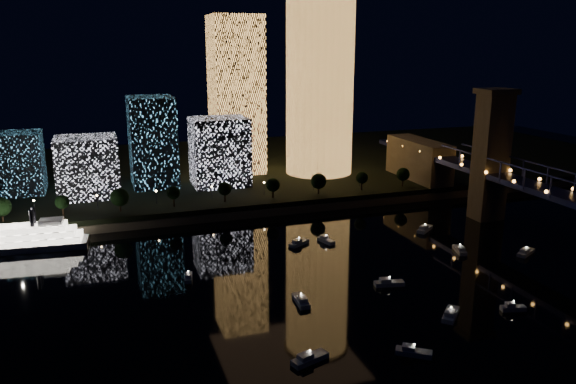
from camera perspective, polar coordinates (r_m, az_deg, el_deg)
name	(u,v)px	position (r m, az deg, el deg)	size (l,w,h in m)	color
ground	(404,292)	(158.68, 11.68, -9.96)	(520.00, 520.00, 0.00)	black
far_bank	(251,167)	(299.96, -3.80, 2.52)	(420.00, 160.00, 5.00)	black
seawall	(301,208)	(227.95, 1.32, -1.61)	(420.00, 6.00, 3.00)	#6B5E4C
tower_cylindrical	(320,83)	(270.75, 3.25, 11.01)	(34.00, 34.00, 86.32)	#FFAD51
tower_rectangular	(236,95)	(274.27, -5.27, 9.74)	(23.36, 23.36, 74.32)	#FFAD51
midrise_blocks	(135,153)	(250.92, -15.28, 3.84)	(103.59, 35.63, 38.98)	white
riverboat	(10,240)	(205.59, -26.38, -4.38)	(47.74, 13.80, 14.19)	silver
motorboats	(389,277)	(165.89, 10.22, -8.46)	(112.35, 80.29, 2.78)	silver
esplanade_trees	(211,190)	(222.06, -7.83, 0.21)	(166.38, 6.91, 8.95)	black
street_lamps	(212,190)	(228.39, -7.75, 0.25)	(132.70, 0.70, 5.65)	black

